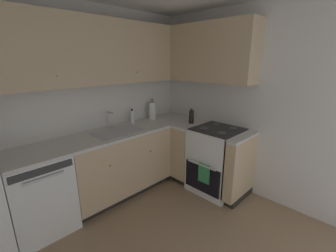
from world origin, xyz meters
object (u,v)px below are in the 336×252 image
paper_towel_roll (152,111)px  oil_bottle (191,117)px  dishwasher (39,194)px  soap_bottle (132,117)px  oven_range (216,159)px

paper_towel_roll → oil_bottle: paper_towel_roll is taller
dishwasher → soap_bottle: 1.51m
oven_range → soap_bottle: bearing=120.5°
dishwasher → paper_towel_roll: (1.77, 0.16, 0.60)m
oven_range → paper_towel_roll: paper_towel_roll is taller
paper_towel_roll → dishwasher: bearing=-174.8°
dishwasher → oven_range: size_ratio=0.82×
oven_range → soap_bottle: soap_bottle is taller
oven_range → paper_towel_roll: (-0.26, 1.06, 0.58)m
soap_bottle → paper_towel_roll: size_ratio=0.67×
dishwasher → paper_towel_roll: size_ratio=2.63×
soap_bottle → paper_towel_roll: 0.38m
oven_range → soap_bottle: (-0.63, 1.08, 0.54)m
dishwasher → oil_bottle: oil_bottle is taller
oil_bottle → paper_towel_roll: bearing=111.7°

